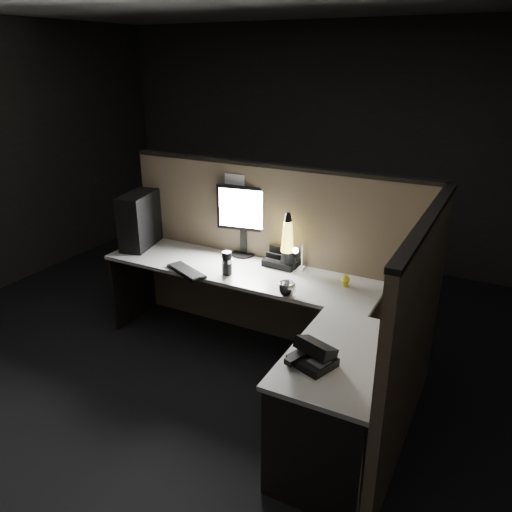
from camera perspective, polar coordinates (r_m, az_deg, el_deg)
The scene contains 17 objects.
floor at distance 3.87m, azimuth -4.45°, elevation -14.99°, with size 6.00×6.00×0.00m, color black.
room_shell at distance 3.18m, azimuth -5.30°, elevation 9.09°, with size 6.00×6.00×6.00m.
partition_back at distance 4.22m, azimuth 1.94°, elevation 0.01°, with size 2.66×0.06×1.50m, color brown.
partition_right at distance 3.14m, azimuth 17.51°, elevation -9.21°, with size 0.06×1.66×1.50m, color brown.
desk at distance 3.67m, azimuth -0.22°, elevation -6.43°, with size 2.60×1.60×0.73m.
pc_tower at distance 4.54m, azimuth -13.16°, elevation 4.01°, with size 0.21×0.46×0.48m, color black.
monitor at distance 4.18m, azimuth -1.43°, elevation 4.83°, with size 0.47×0.20×0.60m.
keyboard at distance 3.98m, azimuth -7.97°, elevation -1.74°, with size 0.40×0.13×0.02m, color black.
mouse at distance 3.98m, azimuth -3.42°, elevation -1.46°, with size 0.08×0.06×0.03m, color black.
clip_lamp at distance 3.88m, azimuth 4.89°, elevation -0.09°, with size 0.05×0.19×0.24m.
organizer at distance 4.09m, azimuth 3.15°, elevation -0.32°, with size 0.29×0.26×0.21m.
lava_lamp at distance 3.95m, azimuth 3.61°, elevation 1.16°, with size 0.13×0.13×0.47m.
travel_mug at distance 3.89m, azimuth -3.35°, elevation -0.81°, with size 0.08×0.08×0.19m, color black.
steel_mug at distance 3.56m, azimuth 3.55°, elevation -3.78°, with size 0.13×0.13×0.10m, color silver.
figurine at distance 3.75m, azimuth 10.19°, elevation -2.62°, with size 0.06×0.06×0.06m, color yellow.
pinned_paper at distance 4.17m, azimuth -2.45°, elevation 7.53°, with size 0.19×0.00×0.27m, color white.
desk_phone at distance 2.83m, azimuth 6.52°, elevation -11.19°, with size 0.28×0.28×0.14m.
Camera 1 is at (1.70, -2.60, 2.32)m, focal length 35.00 mm.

